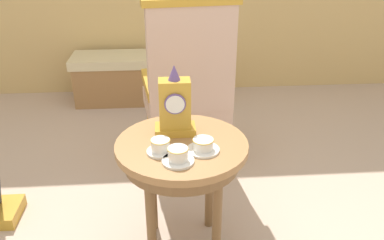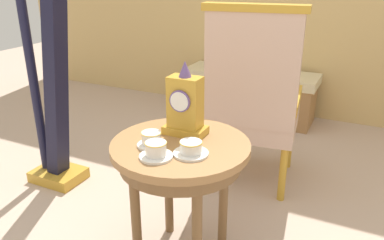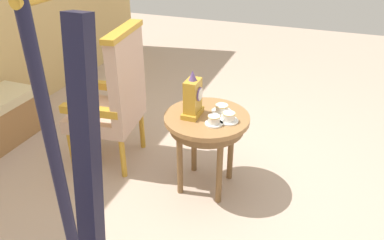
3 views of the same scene
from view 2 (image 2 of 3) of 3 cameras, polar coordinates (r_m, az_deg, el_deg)
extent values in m
cylinder|color=#9E7042|center=(1.66, -1.72, -3.94)|extent=(0.61, 0.61, 0.03)
cylinder|color=brown|center=(1.69, -1.70, -5.55)|extent=(0.53, 0.53, 0.07)
cylinder|color=brown|center=(1.88, 4.68, -11.43)|extent=(0.04, 0.04, 0.58)
cylinder|color=brown|center=(1.99, -3.50, -9.40)|extent=(0.04, 0.04, 0.58)
cylinder|color=brown|center=(1.78, -8.34, -13.81)|extent=(0.04, 0.04, 0.58)
cylinder|color=brown|center=(1.65, 0.73, -16.57)|extent=(0.04, 0.04, 0.58)
cylinder|color=white|center=(1.63, -6.01, -3.70)|extent=(0.12, 0.12, 0.01)
cylinder|color=white|center=(1.62, -6.05, -2.67)|extent=(0.08, 0.08, 0.05)
torus|color=gold|center=(1.61, -6.08, -1.89)|extent=(0.09, 0.09, 0.00)
cylinder|color=white|center=(1.54, -5.34, -5.38)|extent=(0.14, 0.14, 0.01)
cylinder|color=white|center=(1.52, -5.38, -4.26)|extent=(0.08, 0.08, 0.06)
torus|color=gold|center=(1.51, -5.41, -3.40)|extent=(0.09, 0.09, 0.00)
cylinder|color=white|center=(1.55, -0.16, -4.97)|extent=(0.14, 0.14, 0.01)
cylinder|color=white|center=(1.54, -0.17, -4.01)|extent=(0.09, 0.09, 0.05)
torus|color=gold|center=(1.53, -0.17, -3.30)|extent=(0.09, 0.09, 0.00)
cube|color=gold|center=(1.74, -0.99, -1.49)|extent=(0.19, 0.11, 0.04)
cube|color=gold|center=(1.69, -1.01, 2.66)|extent=(0.14, 0.09, 0.23)
cylinder|color=#664C8C|center=(1.64, -1.82, 2.80)|extent=(0.10, 0.01, 0.10)
cylinder|color=white|center=(1.64, -1.91, 2.74)|extent=(0.08, 0.00, 0.08)
cone|color=#664C8C|center=(1.65, -1.05, 7.60)|extent=(0.06, 0.06, 0.07)
cube|color=#CCA893|center=(2.48, 9.22, -0.10)|extent=(0.58, 0.58, 0.11)
cube|color=#CCA893|center=(2.16, 8.82, 7.12)|extent=(0.53, 0.16, 0.64)
cube|color=gold|center=(2.10, 9.36, 16.13)|extent=(0.57, 0.17, 0.04)
cube|color=gold|center=(2.41, 14.86, 2.92)|extent=(0.13, 0.47, 0.06)
cube|color=gold|center=(2.47, 4.17, 4.08)|extent=(0.13, 0.47, 0.06)
cylinder|color=gold|center=(2.75, 14.23, -3.47)|extent=(0.04, 0.04, 0.35)
cylinder|color=gold|center=(2.81, 5.27, -2.37)|extent=(0.04, 0.04, 0.35)
cylinder|color=gold|center=(2.36, 13.29, -7.80)|extent=(0.04, 0.04, 0.35)
cylinder|color=gold|center=(2.42, 2.85, -6.39)|extent=(0.04, 0.04, 0.35)
cube|color=gold|center=(2.72, -19.14, -7.68)|extent=(0.32, 0.24, 0.07)
cylinder|color=#191933|center=(2.52, -23.06, 9.40)|extent=(0.06, 0.06, 1.56)
cube|color=black|center=(2.39, -19.57, 7.59)|extent=(0.28, 0.11, 1.44)
cube|color=beige|center=(3.56, 8.70, 6.53)|extent=(1.20, 0.40, 0.08)
cube|color=#9E7042|center=(3.63, 8.51, 3.17)|extent=(1.15, 0.38, 0.36)
camera|label=1|loc=(0.83, -87.98, 14.71)|focal=37.51mm
camera|label=3|loc=(3.00, -57.46, 22.98)|focal=34.82mm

